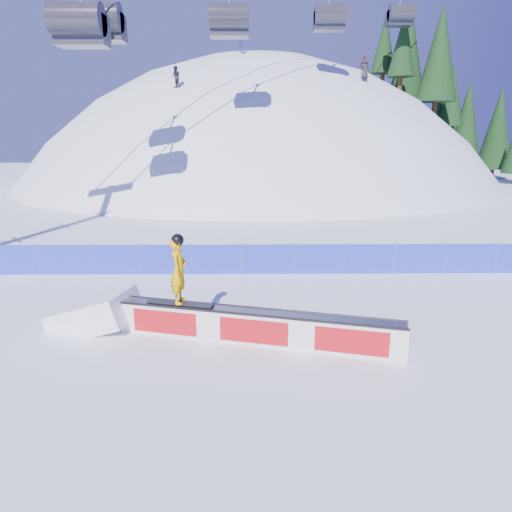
{
  "coord_description": "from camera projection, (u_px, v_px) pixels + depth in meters",
  "views": [
    {
      "loc": [
        -0.65,
        -12.76,
        5.32
      ],
      "look_at": [
        -0.52,
        0.67,
        1.75
      ],
      "focal_mm": 32.0,
      "sensor_mm": 36.0,
      "label": 1
    }
  ],
  "objects": [
    {
      "name": "ground",
      "position": [
        273.0,
        318.0,
        13.7
      ],
      "size": [
        160.0,
        160.0,
        0.0
      ],
      "primitive_type": "plane",
      "color": "white",
      "rests_on": "ground"
    },
    {
      "name": "snow_hill",
      "position": [
        257.0,
        322.0,
        58.91
      ],
      "size": [
        64.0,
        64.0,
        64.0
      ],
      "color": "white",
      "rests_on": "ground"
    },
    {
      "name": "treeline",
      "position": [
        450.0,
        81.0,
        49.31
      ],
      "size": [
        17.77,
        11.72,
        20.94
      ],
      "color": "#321F14",
      "rests_on": "ground"
    },
    {
      "name": "safety_fence",
      "position": [
        268.0,
        259.0,
        17.9
      ],
      "size": [
        22.05,
        0.05,
        1.3
      ],
      "color": "#2436BD",
      "rests_on": "ground"
    },
    {
      "name": "rail_box",
      "position": [
        256.0,
        327.0,
        11.95
      ],
      "size": [
        7.51,
        2.42,
        0.91
      ],
      "rotation": [
        0.0,
        0.0,
        -0.25
      ],
      "color": "silver",
      "rests_on": "ground"
    },
    {
      "name": "snow_ramp",
      "position": [
        96.0,
        325.0,
        13.17
      ],
      "size": [
        2.73,
        2.07,
        1.51
      ],
      "primitive_type": null,
      "rotation": [
        0.0,
        -0.31,
        -0.25
      ],
      "color": "white",
      "rests_on": "ground"
    },
    {
      "name": "snowboarder",
      "position": [
        179.0,
        270.0,
        12.07
      ],
      "size": [
        1.87,
        0.78,
        1.93
      ],
      "rotation": [
        0.0,
        0.0,
        1.46
      ],
      "color": "black",
      "rests_on": "rail_box"
    },
    {
      "name": "distant_skiers",
      "position": [
        277.0,
        61.0,
        40.13
      ],
      "size": [
        17.03,
        8.73,
        5.53
      ],
      "color": "black",
      "rests_on": "ground"
    }
  ]
}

